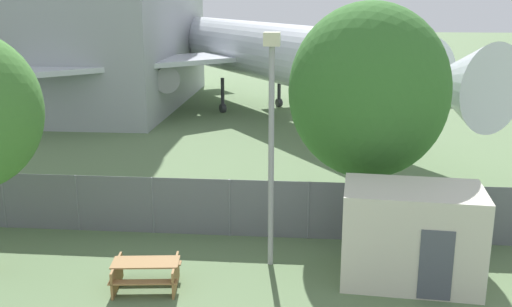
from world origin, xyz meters
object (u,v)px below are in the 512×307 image
(airplane, at_px, (259,51))
(tree_behind_benches, at_px, (368,91))
(picnic_bench_near_cabin, at_px, (146,271))
(portable_cabin, at_px, (411,235))

(airplane, relative_size, tree_behind_benches, 4.44)
(airplane, relative_size, picnic_bench_near_cabin, 17.26)
(portable_cabin, distance_m, picnic_bench_near_cabin, 7.23)
(airplane, distance_m, portable_cabin, 24.82)
(portable_cabin, xyz_separation_m, tree_behind_benches, (-0.92, 4.38, 3.22))
(tree_behind_benches, bearing_deg, airplane, 105.30)
(airplane, relative_size, portable_cabin, 8.67)
(airplane, height_order, portable_cabin, airplane)
(airplane, height_order, tree_behind_benches, airplane)
(picnic_bench_near_cabin, bearing_deg, airplane, 88.07)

